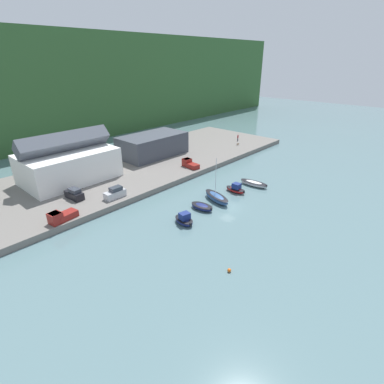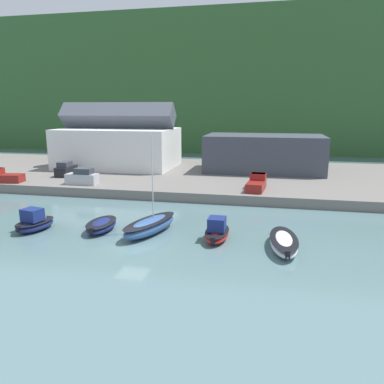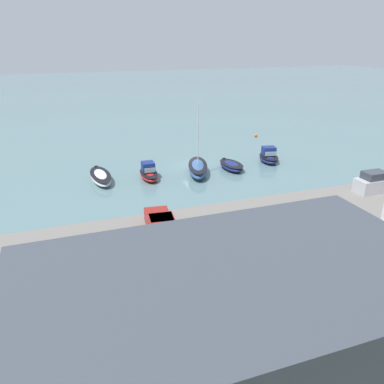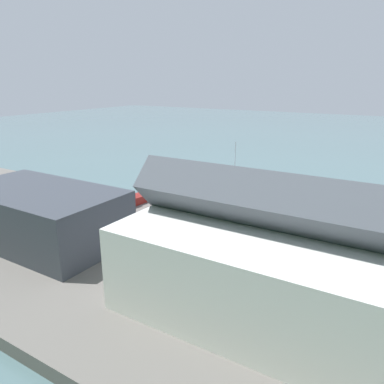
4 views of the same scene
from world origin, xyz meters
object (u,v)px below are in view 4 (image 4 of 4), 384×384
moored_boat_2 (236,191)px  parked_car_1 (297,228)px  moored_boat_3 (204,185)px  pickup_truck_1 (131,199)px  moored_boat_1 (264,196)px  mooring_buoy_0 (356,187)px  moored_boat_0 (305,199)px  dog_on_quay (9,181)px  parked_car_0 (339,259)px  moored_boat_4 (181,180)px

moored_boat_2 → parked_car_1: size_ratio=2.10×
moored_boat_3 → pickup_truck_1: size_ratio=0.94×
moored_boat_1 → mooring_buoy_0: (-11.41, -14.55, -0.26)m
moored_boat_0 → parked_car_1: size_ratio=1.07×
moored_boat_1 → dog_on_quay: bearing=22.3°
parked_car_0 → dog_on_quay: parked_car_0 is taller
moored_boat_2 → parked_car_1: 20.02m
moored_boat_0 → dog_on_quay: (44.68, 19.32, 0.91)m
parked_car_1 → dog_on_quay: parked_car_1 is taller
parked_car_1 → moored_boat_1: bearing=-146.8°
moored_boat_1 → moored_boat_3: moored_boat_3 is taller
moored_boat_2 → moored_boat_4: size_ratio=1.32×
moored_boat_4 → pickup_truck_1: 17.27m
moored_boat_4 → parked_car_1: (-25.88, 15.55, 1.58)m
moored_boat_1 → pickup_truck_1: (13.61, 15.75, 1.51)m
parked_car_0 → mooring_buoy_0: 34.57m
moored_boat_4 → parked_car_0: (-31.48, 21.00, 1.58)m
moored_boat_1 → moored_boat_2: size_ratio=0.54×
moored_boat_4 → mooring_buoy_0: moored_boat_4 is taller
moored_boat_3 → parked_car_1: 24.98m
parked_car_0 → moored_boat_4: bearing=-38.2°
parked_car_1 → pickup_truck_1: (23.00, 1.42, -0.10)m
moored_boat_3 → dog_on_quay: (27.64, 18.32, 0.95)m
moored_boat_3 → mooring_buoy_0: moored_boat_3 is taller
dog_on_quay → mooring_buoy_0: size_ratio=1.54×
moored_boat_0 → parked_car_0: 22.80m
moored_boat_0 → parked_car_0: bearing=124.9°
moored_boat_1 → moored_boat_4: bearing=-7.1°
moored_boat_4 → dog_on_quay: 29.35m
moored_boat_0 → moored_boat_1: bearing=23.0°
moored_boat_4 → moored_boat_3: bearing=166.0°
moored_boat_0 → moored_boat_1: (6.16, 1.19, -0.23)m
mooring_buoy_0 → moored_boat_3: bearing=32.8°
moored_boat_1 → dog_on_quay: size_ratio=5.92×
moored_boat_1 → dog_on_quay: (38.53, 18.13, 1.15)m
moored_boat_0 → parked_car_1: 15.92m
moored_boat_3 → moored_boat_4: bearing=-9.6°
moored_boat_0 → moored_boat_3: (17.04, 1.00, -0.04)m
moored_boat_0 → moored_boat_1: moored_boat_0 is taller
moored_boat_4 → parked_car_1: size_ratio=1.58×
moored_boat_2 → moored_boat_3: 6.20m
moored_boat_3 → moored_boat_4: moored_boat_3 is taller
pickup_truck_1 → mooring_buoy_0: pickup_truck_1 is taller
moored_boat_2 → dog_on_quay: (33.83, 17.96, 0.91)m
moored_boat_2 → moored_boat_3: bearing=14.5°
parked_car_1 → pickup_truck_1: size_ratio=0.85×
moored_boat_3 → dog_on_quay: size_ratio=5.73×
moored_boat_4 → moored_boat_1: bearing=172.2°
parked_car_0 → parked_car_1: bearing=-48.7°
parked_car_0 → moored_boat_2: bearing=-49.4°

